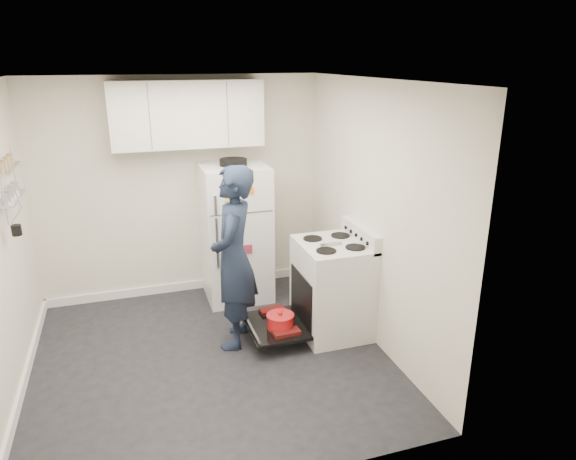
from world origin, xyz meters
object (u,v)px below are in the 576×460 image
object	(u,v)px
open_oven_door	(277,324)
person	(234,258)
electric_range	(331,289)
refrigerator	(236,232)

from	to	relation	value
open_oven_door	person	size ratio (longest dim) A/B	0.40
open_oven_door	person	world-z (taller)	person
electric_range	person	distance (m)	1.05
electric_range	open_oven_door	distance (m)	0.64
electric_range	refrigerator	world-z (taller)	refrigerator
electric_range	open_oven_door	bearing A→B (deg)	-177.51
electric_range	open_oven_door	world-z (taller)	electric_range
person	open_oven_door	bearing A→B (deg)	97.09
refrigerator	open_oven_door	bearing A→B (deg)	-82.52
electric_range	person	xyz separation A→B (m)	(-0.96, 0.09, 0.41)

